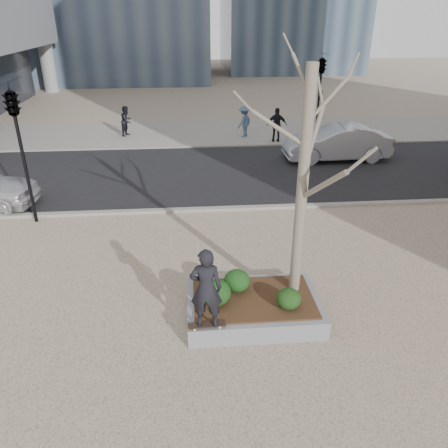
{
  "coord_description": "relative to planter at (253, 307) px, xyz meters",
  "views": [
    {
      "loc": [
        -0.35,
        -8.06,
        6.32
      ],
      "look_at": [
        0.5,
        2.0,
        1.4
      ],
      "focal_mm": 35.0,
      "sensor_mm": 36.0,
      "label": 1
    }
  ],
  "objects": [
    {
      "name": "ground",
      "position": [
        -1.0,
        0.0,
        -0.23
      ],
      "size": [
        120.0,
        120.0,
        0.0
      ],
      "primitive_type": "plane",
      "color": "tan",
      "rests_on": "ground"
    },
    {
      "name": "street",
      "position": [
        -1.0,
        10.0,
        -0.21
      ],
      "size": [
        60.0,
        8.0,
        0.02
      ],
      "primitive_type": "cube",
      "color": "black",
      "rests_on": "ground"
    },
    {
      "name": "far_sidewalk",
      "position": [
        -1.0,
        17.0,
        -0.21
      ],
      "size": [
        60.0,
        6.0,
        0.02
      ],
      "primitive_type": "cube",
      "color": "gray",
      "rests_on": "ground"
    },
    {
      "name": "planter",
      "position": [
        0.0,
        0.0,
        0.0
      ],
      "size": [
        3.0,
        2.0,
        0.45
      ],
      "primitive_type": "cube",
      "color": "gray",
      "rests_on": "ground"
    },
    {
      "name": "planter_mulch",
      "position": [
        0.0,
        0.0,
        0.25
      ],
      "size": [
        2.7,
        1.7,
        0.04
      ],
      "primitive_type": "cube",
      "color": "#382314",
      "rests_on": "planter"
    },
    {
      "name": "sycamore_tree",
      "position": [
        1.0,
        0.3,
        3.56
      ],
      "size": [
        2.8,
        2.8,
        6.6
      ],
      "primitive_type": null,
      "color": "gray",
      "rests_on": "planter_mulch"
    },
    {
      "name": "shrub_left",
      "position": [
        -0.86,
        -0.13,
        0.55
      ],
      "size": [
        0.67,
        0.67,
        0.57
      ],
      "primitive_type": "ellipsoid",
      "color": "#133C13",
      "rests_on": "planter_mulch"
    },
    {
      "name": "shrub_middle",
      "position": [
        -0.34,
        0.34,
        0.52
      ],
      "size": [
        0.61,
        0.61,
        0.52
      ],
      "primitive_type": "ellipsoid",
      "color": "#153F14",
      "rests_on": "planter_mulch"
    },
    {
      "name": "shrub_right",
      "position": [
        0.71,
        -0.41,
        0.49
      ],
      "size": [
        0.54,
        0.54,
        0.46
      ],
      "primitive_type": "ellipsoid",
      "color": "#123912",
      "rests_on": "planter_mulch"
    },
    {
      "name": "skateboard",
      "position": [
        -1.1,
        -0.88,
        0.26
      ],
      "size": [
        0.79,
        0.24,
        0.08
      ],
      "primitive_type": null,
      "rotation": [
        0.0,
        0.0,
        0.06
      ],
      "color": "black",
      "rests_on": "planter"
    },
    {
      "name": "skateboarder",
      "position": [
        -1.1,
        -0.88,
        1.18
      ],
      "size": [
        0.67,
        0.47,
        1.76
      ],
      "primitive_type": "imported",
      "rotation": [
        0.0,
        0.0,
        3.06
      ],
      "color": "black",
      "rests_on": "skateboard"
    },
    {
      "name": "car_silver",
      "position": [
        5.57,
        11.34,
        0.6
      ],
      "size": [
        4.89,
        1.75,
        1.61
      ],
      "primitive_type": "imported",
      "rotation": [
        0.0,
        0.0,
        4.72
      ],
      "color": "#A6A7AE",
      "rests_on": "street"
    },
    {
      "name": "pedestrian_a",
      "position": [
        -4.71,
        16.68,
        0.62
      ],
      "size": [
        0.89,
        0.98,
        1.64
      ],
      "primitive_type": "imported",
      "rotation": [
        0.0,
        0.0,
        1.16
      ],
      "color": "black",
      "rests_on": "far_sidewalk"
    },
    {
      "name": "pedestrian_b",
      "position": [
        1.79,
        15.88,
        0.64
      ],
      "size": [
        1.18,
        1.24,
        1.69
      ],
      "primitive_type": "imported",
      "rotation": [
        0.0,
        0.0,
        4.01
      ],
      "color": "#445B7A",
      "rests_on": "far_sidewalk"
    },
    {
      "name": "pedestrian_c",
      "position": [
        3.39,
        14.71,
        0.69
      ],
      "size": [
        1.1,
        0.57,
        1.79
      ],
      "primitive_type": "imported",
      "rotation": [
        0.0,
        0.0,
        3.01
      ],
      "color": "black",
      "rests_on": "far_sidewalk"
    },
    {
      "name": "traffic_light_near",
      "position": [
        -6.5,
        5.6,
        2.02
      ],
      "size": [
        0.6,
        2.48,
        4.5
      ],
      "primitive_type": null,
      "color": "black",
      "rests_on": "ground"
    },
    {
      "name": "traffic_light_far",
      "position": [
        5.5,
        14.6,
        2.02
      ],
      "size": [
        0.6,
        2.48,
        4.5
      ],
      "primitive_type": null,
      "color": "black",
      "rests_on": "ground"
    }
  ]
}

